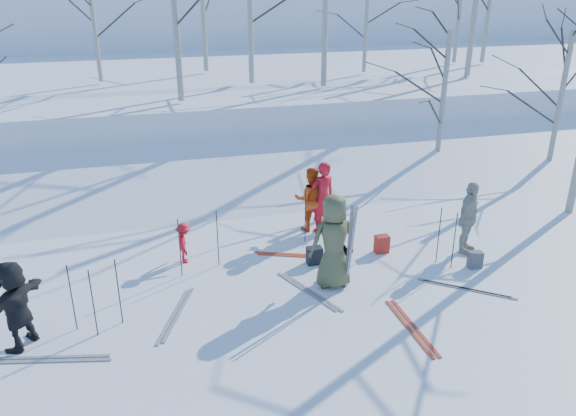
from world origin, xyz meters
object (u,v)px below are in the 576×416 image
object	(u,v)px
skier_olive_center	(334,242)
skier_red_north	(322,197)
backpack_grey	(475,260)
skier_cream_east	(468,218)
skier_redor_behind	(310,199)
backpack_dark	(314,255)
skier_red_seated	(184,243)
skier_grey_west	(16,305)
backpack_red	(382,244)
dog	(339,247)

from	to	relation	value
skier_olive_center	skier_red_north	size ratio (longest dim) A/B	1.09
skier_olive_center	backpack_grey	xyz separation A→B (m)	(3.31, -0.12, -0.82)
skier_red_north	skier_cream_east	xyz separation A→B (m)	(2.89, -1.98, -0.05)
skier_olive_center	backpack_grey	bearing A→B (deg)	178.61
skier_redor_behind	backpack_dark	bearing A→B (deg)	87.55
skier_olive_center	skier_redor_behind	distance (m)	2.82
skier_red_seated	skier_red_north	bearing A→B (deg)	-75.61
skier_olive_center	skier_grey_west	xyz separation A→B (m)	(-5.95, -0.55, -0.18)
skier_red_north	backpack_grey	xyz separation A→B (m)	(2.69, -2.73, -0.73)
backpack_red	backpack_dark	world-z (taller)	backpack_red
backpack_red	skier_red_seated	bearing A→B (deg)	170.89
backpack_dark	skier_red_seated	bearing A→B (deg)	163.16
backpack_red	skier_olive_center	bearing A→B (deg)	-145.24
skier_grey_west	dog	distance (m)	6.73
skier_redor_behind	dog	size ratio (longest dim) A/B	2.66
skier_cream_east	skier_grey_west	bearing A→B (deg)	149.99
skier_olive_center	skier_red_north	world-z (taller)	skier_olive_center
dog	skier_red_north	bearing A→B (deg)	-130.38
skier_red_seated	backpack_red	size ratio (longest dim) A/B	2.25
dog	skier_red_seated	bearing A→B (deg)	-49.26
skier_red_seated	backpack_grey	size ratio (longest dim) A/B	2.49
dog	backpack_grey	bearing A→B (deg)	118.79
skier_red_seated	backpack_dark	xyz separation A→B (m)	(2.81, -0.85, -0.27)
skier_red_north	dog	size ratio (longest dim) A/B	2.94
skier_red_seated	backpack_dark	bearing A→B (deg)	-104.84
skier_red_north	skier_grey_west	distance (m)	7.30
skier_red_seated	skier_grey_west	distance (m)	3.91
backpack_grey	skier_cream_east	bearing A→B (deg)	74.97
skier_red_seated	skier_grey_west	xyz separation A→B (m)	(-3.06, -2.40, 0.35)
skier_cream_east	dog	size ratio (longest dim) A/B	2.77
skier_red_north	dog	world-z (taller)	skier_red_north
skier_red_north	backpack_dark	xyz separation A→B (m)	(-0.71, -1.62, -0.72)
skier_grey_west	backpack_red	bearing A→B (deg)	136.18
skier_olive_center	backpack_red	size ratio (longest dim) A/B	4.79
skier_red_north	skier_red_seated	bearing A→B (deg)	-0.49
backpack_grey	skier_grey_west	bearing A→B (deg)	-177.29
skier_red_seated	backpack_red	bearing A→B (deg)	-97.11
backpack_grey	backpack_red	bearing A→B (deg)	143.93
backpack_grey	backpack_dark	bearing A→B (deg)	161.91
backpack_red	backpack_dark	bearing A→B (deg)	-175.71
skier_redor_behind	skier_olive_center	bearing A→B (deg)	94.14
dog	skier_grey_west	bearing A→B (deg)	-22.86
skier_cream_east	backpack_dark	bearing A→B (deg)	137.15
backpack_grey	skier_redor_behind	bearing A→B (deg)	135.40
skier_red_seated	dog	world-z (taller)	skier_red_seated
skier_grey_west	skier_olive_center	bearing A→B (deg)	129.01
skier_olive_center	backpack_grey	size ratio (longest dim) A/B	5.29
skier_olive_center	skier_cream_east	world-z (taller)	skier_olive_center
skier_grey_west	backpack_dark	distance (m)	6.10
backpack_red	skier_grey_west	bearing A→B (deg)	-167.51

